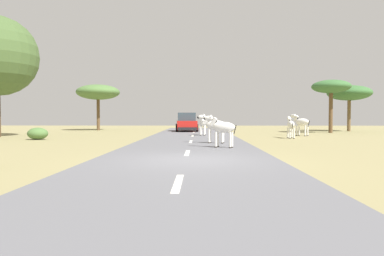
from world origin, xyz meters
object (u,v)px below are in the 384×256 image
(zebra_4, at_px, (214,126))
(tree_1, at_px, (331,87))
(zebra_2, at_px, (291,125))
(car_0, at_px, (187,123))
(bush_0, at_px, (38,134))
(zebra_0, at_px, (203,123))
(tree_3, at_px, (98,92))
(zebra_3, at_px, (222,128))
(zebra_1, at_px, (301,122))
(tree_2, at_px, (349,93))

(zebra_4, xyz_separation_m, tree_1, (10.68, 12.71, 3.01))
(zebra_2, xyz_separation_m, car_0, (-7.15, 10.11, -0.04))
(car_0, distance_m, bush_0, 14.64)
(zebra_0, distance_m, tree_3, 15.48)
(car_0, height_order, tree_3, tree_3)
(zebra_3, bearing_deg, car_0, 30.72)
(tree_1, bearing_deg, zebra_0, -155.19)
(zebra_3, bearing_deg, tree_1, -10.58)
(zebra_0, bearing_deg, car_0, -74.07)
(tree_1, height_order, bush_0, tree_1)
(zebra_1, xyz_separation_m, zebra_3, (-6.52, -10.58, -0.07))
(zebra_0, xyz_separation_m, bush_0, (-10.24, -4.17, -0.60))
(zebra_0, bearing_deg, tree_2, -143.40)
(tree_1, distance_m, tree_3, 22.62)
(zebra_4, relative_size, bush_0, 1.29)
(zebra_0, relative_size, tree_1, 0.36)
(tree_2, height_order, bush_0, tree_2)
(zebra_3, bearing_deg, tree_3, 52.44)
(zebra_1, height_order, bush_0, zebra_1)
(car_0, bearing_deg, tree_3, -23.19)
(tree_3, bearing_deg, zebra_2, -39.05)
(tree_1, bearing_deg, bush_0, -156.45)
(zebra_4, bearing_deg, zebra_0, 18.17)
(zebra_3, relative_size, tree_2, 0.33)
(zebra_2, height_order, tree_2, tree_2)
(tree_2, bearing_deg, car_0, -175.45)
(zebra_4, relative_size, tree_2, 0.36)
(zebra_3, relative_size, car_0, 0.33)
(zebra_2, bearing_deg, zebra_4, -132.92)
(zebra_0, distance_m, zebra_1, 7.26)
(tree_1, height_order, tree_3, tree_3)
(tree_2, bearing_deg, zebra_2, -127.07)
(zebra_0, xyz_separation_m, tree_1, (11.19, 5.17, 2.99))
(zebra_0, bearing_deg, zebra_3, 99.14)
(car_0, height_order, tree_2, tree_2)
(zebra_2, relative_size, zebra_4, 1.00)
(bush_0, bearing_deg, zebra_1, 14.68)
(zebra_2, relative_size, car_0, 0.35)
(tree_1, xyz_separation_m, tree_3, (-21.92, 5.57, -0.03))
(zebra_4, bearing_deg, zebra_1, -26.00)
(tree_1, height_order, tree_2, tree_1)
(zebra_4, relative_size, car_0, 0.36)
(tree_3, bearing_deg, tree_2, -4.50)
(zebra_2, height_order, tree_1, tree_1)
(zebra_4, height_order, car_0, car_0)
(zebra_0, xyz_separation_m, zebra_1, (7.25, 0.41, 0.02))
(zebra_0, bearing_deg, zebra_2, 160.62)
(zebra_3, bearing_deg, zebra_4, 28.49)
(zebra_3, bearing_deg, zebra_1, -7.94)
(zebra_2, relative_size, bush_0, 1.28)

